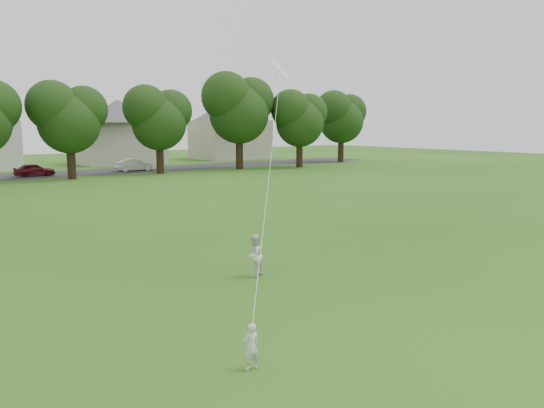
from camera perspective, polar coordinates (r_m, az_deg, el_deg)
ground at (r=14.37m, az=0.45°, el=-10.56°), size 160.00×160.00×0.00m
toddler at (r=10.59m, az=-2.25°, el=-15.06°), size 0.35×0.24×0.93m
older_boy at (r=16.55m, az=-1.94°, el=-5.57°), size 0.80×0.73×1.34m
kite at (r=16.21m, az=-0.05°, el=5.43°), size 4.80×5.46×14.46m
tree_row at (r=47.70m, az=-26.24°, el=9.71°), size 83.09×9.13×11.31m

